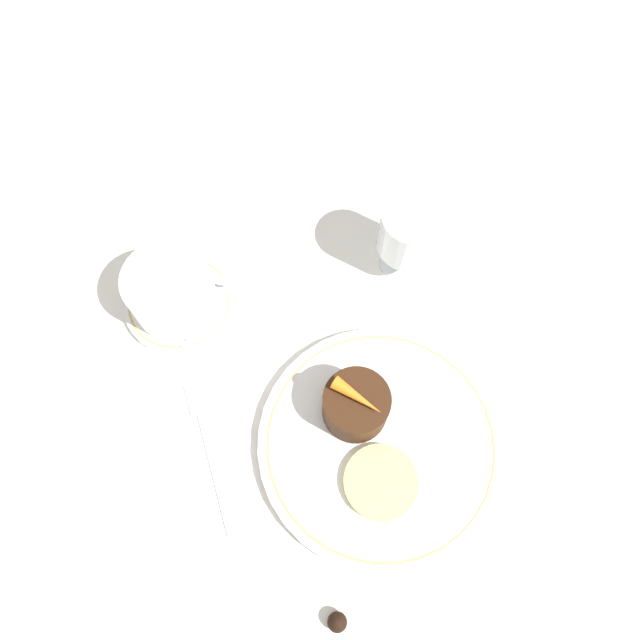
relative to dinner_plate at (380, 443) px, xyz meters
name	(u,v)px	position (x,y,z in m)	size (l,w,h in m)	color
ground_plane	(355,421)	(-0.02, 0.03, -0.01)	(3.00, 3.00, 0.00)	white
dinner_plate	(380,443)	(0.00, 0.00, 0.00)	(0.27, 0.27, 0.01)	white
saucer	(180,303)	(-0.22, 0.19, 0.00)	(0.13, 0.13, 0.01)	white
coffee_cup	(171,290)	(-0.22, 0.19, 0.04)	(0.13, 0.10, 0.07)	white
spoon	(215,300)	(-0.17, 0.19, 0.00)	(0.07, 0.10, 0.00)	silver
wine_glass	(410,234)	(0.06, 0.22, 0.06)	(0.07, 0.07, 0.11)	silver
fork	(205,431)	(-0.19, 0.03, -0.01)	(0.05, 0.19, 0.01)	silver
dessert_cake	(352,406)	(-0.03, 0.04, 0.03)	(0.07, 0.07, 0.05)	#381E0F
carrot_garnish	(353,398)	(-0.03, 0.04, 0.06)	(0.05, 0.05, 0.02)	orange
pineapple_slice	(381,482)	(-0.01, -0.04, 0.01)	(0.08, 0.08, 0.01)	#EFE075
chocolate_truffle	(337,622)	(-0.07, -0.17, 0.00)	(0.02, 0.02, 0.02)	black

